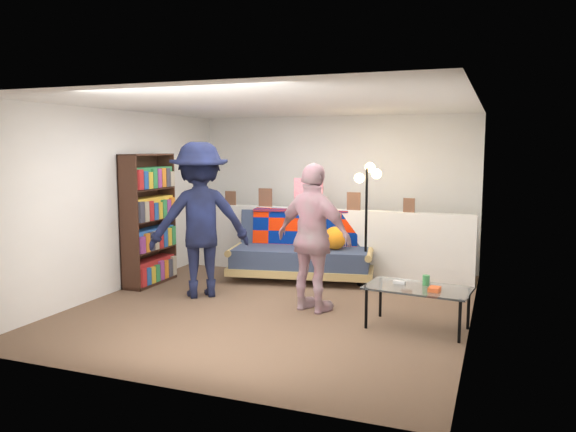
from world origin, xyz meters
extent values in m
plane|color=brown|center=(0.00, 0.00, 0.00)|extent=(5.00, 5.00, 0.00)
cube|color=silver|center=(0.00, 2.50, 1.20)|extent=(4.50, 0.10, 2.40)
cube|color=silver|center=(-2.25, 0.00, 1.20)|extent=(0.10, 5.00, 2.40)
cube|color=silver|center=(2.25, 0.00, 1.20)|extent=(0.10, 5.00, 2.40)
cube|color=white|center=(0.00, 0.00, 2.40)|extent=(4.50, 5.00, 0.10)
cube|color=silver|center=(0.00, 1.80, 0.50)|extent=(4.45, 0.15, 1.00)
cube|color=brown|center=(-1.50, 1.78, 1.11)|extent=(0.18, 0.02, 0.22)
cube|color=brown|center=(-0.90, 1.78, 1.14)|extent=(0.22, 0.02, 0.28)
cube|color=white|center=(-0.20, 1.78, 1.23)|extent=(0.45, 0.02, 0.45)
cube|color=brown|center=(0.50, 1.78, 1.13)|extent=(0.20, 0.02, 0.26)
cube|color=brown|center=(1.30, 1.78, 1.10)|extent=(0.16, 0.02, 0.20)
cube|color=tan|center=(-0.15, 1.34, 0.16)|extent=(2.18, 1.27, 0.11)
cube|color=#2E3A53|center=(-0.14, 1.29, 0.35)|extent=(2.05, 1.09, 0.26)
cube|color=#2E3A53|center=(-0.21, 1.69, 0.67)|extent=(1.96, 0.60, 0.61)
cylinder|color=tan|center=(-1.11, 1.17, 0.43)|extent=(0.26, 0.92, 0.10)
cylinder|color=tan|center=(0.81, 1.52, 0.43)|extent=(0.26, 0.92, 0.10)
cube|color=navy|center=(-0.20, 1.60, 0.67)|extent=(1.56, 0.39, 0.56)
cube|color=navy|center=(-0.22, 1.74, 0.97)|extent=(1.59, 0.55, 0.03)
sphere|color=orange|center=(0.34, 1.38, 0.64)|extent=(0.32, 0.32, 0.32)
cube|color=black|center=(-2.22, 0.39, 0.91)|extent=(0.02, 0.91, 1.82)
cube|color=black|center=(-2.08, -0.06, 0.91)|extent=(0.30, 0.02, 1.82)
cube|color=black|center=(-2.08, 0.83, 0.91)|extent=(0.30, 0.02, 1.82)
cube|color=black|center=(-2.08, 0.39, 1.81)|extent=(0.30, 0.91, 0.02)
cube|color=black|center=(-2.08, 0.39, 0.02)|extent=(0.30, 0.91, 0.04)
cube|color=black|center=(-2.08, 0.39, 0.49)|extent=(0.30, 0.87, 0.02)
cube|color=black|center=(-2.08, 0.39, 0.91)|extent=(0.30, 0.87, 0.02)
cube|color=black|center=(-2.08, 0.39, 1.34)|extent=(0.30, 0.87, 0.02)
cube|color=#A92321|center=(-2.06, 0.39, 0.20)|extent=(0.22, 0.85, 0.30)
cube|color=#2A60B6|center=(-2.06, 0.39, 0.65)|extent=(0.22, 0.85, 0.28)
cube|color=gold|center=(-2.06, 0.39, 1.07)|extent=(0.22, 0.85, 0.30)
cube|color=#308548|center=(-2.06, 0.39, 1.50)|extent=(0.22, 0.85, 0.28)
cylinder|color=black|center=(1.22, -0.47, 0.21)|extent=(0.04, 0.04, 0.43)
cylinder|color=black|center=(2.18, -0.58, 0.21)|extent=(0.04, 0.04, 0.43)
cylinder|color=black|center=(1.28, 0.00, 0.21)|extent=(0.04, 0.04, 0.43)
cylinder|color=black|center=(2.24, -0.12, 0.21)|extent=(0.04, 0.04, 0.43)
cube|color=silver|center=(1.73, -0.29, 0.44)|extent=(1.14, 0.71, 0.02)
cube|color=silver|center=(1.52, -0.21, 0.47)|extent=(0.13, 0.07, 0.03)
cube|color=#E75A28|center=(1.91, -0.40, 0.47)|extent=(0.12, 0.16, 0.04)
cylinder|color=#3C904A|center=(1.80, -0.17, 0.50)|extent=(0.08, 0.08, 0.11)
cylinder|color=black|center=(0.78, 1.37, 0.01)|extent=(0.24, 0.24, 0.03)
cylinder|color=black|center=(0.78, 1.37, 0.82)|extent=(0.04, 0.04, 1.63)
sphere|color=#FFC672|center=(0.67, 1.42, 1.49)|extent=(0.13, 0.13, 0.13)
sphere|color=#FFC672|center=(0.92, 1.35, 1.56)|extent=(0.13, 0.13, 0.13)
sphere|color=#FFC672|center=(0.80, 1.49, 1.63)|extent=(0.13, 0.13, 0.13)
imported|color=black|center=(-1.08, 0.08, 0.99)|extent=(1.46, 1.37, 1.98)
imported|color=pink|center=(0.49, -0.06, 0.87)|extent=(1.10, 0.73, 1.74)
camera|label=1|loc=(2.50, -6.17, 1.92)|focal=35.00mm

